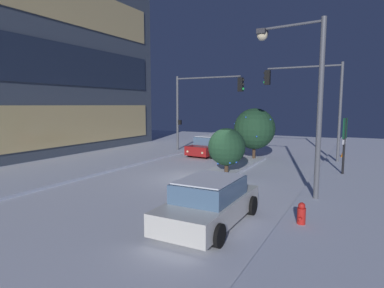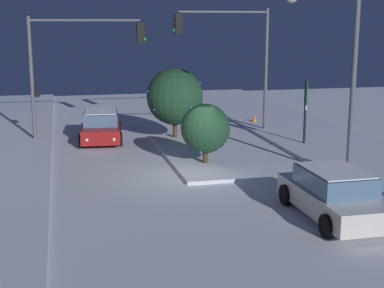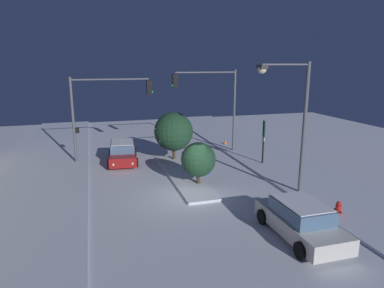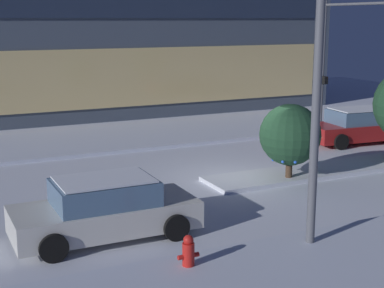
% 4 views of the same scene
% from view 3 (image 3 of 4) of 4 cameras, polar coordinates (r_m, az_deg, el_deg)
% --- Properties ---
extents(ground, '(52.00, 52.00, 0.00)m').
position_cam_3_polar(ground, '(18.63, -0.49, -8.65)').
color(ground, silver).
extents(curb_strip_near, '(52.00, 5.20, 0.14)m').
position_cam_3_polar(curb_strip_near, '(21.92, 19.65, -5.83)').
color(curb_strip_near, silver).
rests_on(curb_strip_near, ground).
extents(curb_strip_far, '(52.00, 5.20, 0.14)m').
position_cam_3_polar(curb_strip_far, '(18.26, -25.20, -10.21)').
color(curb_strip_far, silver).
rests_on(curb_strip_far, ground).
extents(median_strip, '(9.00, 1.80, 0.14)m').
position_cam_3_polar(median_strip, '(21.72, -1.55, -5.21)').
color(median_strip, silver).
rests_on(median_strip, ground).
extents(car_near, '(4.57, 2.09, 1.49)m').
position_cam_3_polar(car_near, '(15.00, 17.60, -12.00)').
color(car_near, silver).
rests_on(car_near, ground).
extents(car_far, '(4.79, 2.35, 1.49)m').
position_cam_3_polar(car_far, '(25.14, -11.47, -1.37)').
color(car_far, maroon).
rests_on(car_far, ground).
extents(traffic_light_corner_near_right, '(0.32, 5.12, 6.50)m').
position_cam_3_polar(traffic_light_corner_near_right, '(26.38, 3.12, 8.05)').
color(traffic_light_corner_near_right, '#565960').
rests_on(traffic_light_corner_near_right, ground).
extents(traffic_light_corner_far_right, '(0.32, 5.71, 6.07)m').
position_cam_3_polar(traffic_light_corner_far_right, '(24.88, -14.21, 6.61)').
color(traffic_light_corner_far_right, '#565960').
rests_on(traffic_light_corner_far_right, ground).
extents(street_lamp_arched, '(0.72, 2.73, 7.05)m').
position_cam_3_polar(street_lamp_arched, '(18.37, 16.20, 5.52)').
color(street_lamp_arched, '#565960').
rests_on(street_lamp_arched, ground).
extents(fire_hydrant, '(0.48, 0.26, 0.82)m').
position_cam_3_polar(fire_hydrant, '(17.36, 23.15, -10.07)').
color(fire_hydrant, red).
rests_on(fire_hydrant, ground).
extents(parking_info_sign, '(0.55, 0.19, 3.12)m').
position_cam_3_polar(parking_info_sign, '(24.14, 11.83, 1.16)').
color(parking_info_sign, black).
rests_on(parking_info_sign, ground).
extents(decorated_tree_median, '(2.79, 2.81, 3.58)m').
position_cam_3_polar(decorated_tree_median, '(24.62, -3.08, 2.07)').
color(decorated_tree_median, '#473323').
rests_on(decorated_tree_median, ground).
extents(decorated_tree_left_of_median, '(2.01, 2.01, 2.57)m').
position_cam_3_polar(decorated_tree_left_of_median, '(19.68, 1.06, -2.62)').
color(decorated_tree_left_of_median, '#473323').
rests_on(decorated_tree_left_of_median, ground).
extents(construction_cone, '(0.36, 0.36, 0.55)m').
position_cam_3_polar(construction_cone, '(29.83, 5.55, 0.28)').
color(construction_cone, orange).
rests_on(construction_cone, ground).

